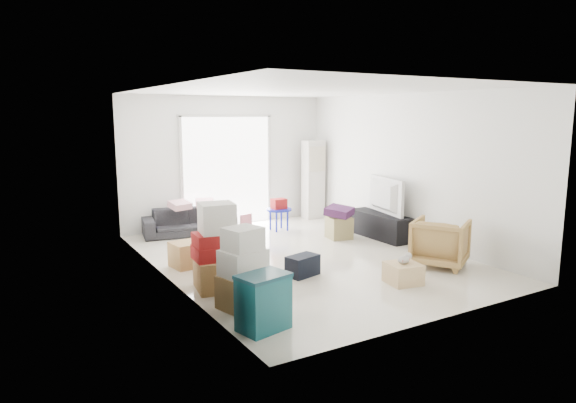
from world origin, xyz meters
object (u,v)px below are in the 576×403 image
(sofa, at_px, (189,217))
(kids_table, at_px, (279,208))
(storage_bins, at_px, (263,302))
(ottoman, at_px, (339,228))
(ac_tower, at_px, (313,180))
(television, at_px, (380,209))
(armchair, at_px, (440,240))
(tv_console, at_px, (380,225))
(wood_crate, at_px, (403,273))

(sofa, bearing_deg, kids_table, -8.32)
(storage_bins, bearing_deg, ottoman, 43.00)
(ac_tower, xyz_separation_m, television, (0.05, -2.23, -0.33))
(television, relative_size, armchair, 1.46)
(television, xyz_separation_m, armchair, (-0.42, -1.90, -0.14))
(tv_console, xyz_separation_m, sofa, (-3.04, 2.08, 0.11))
(sofa, relative_size, armchair, 2.18)
(ac_tower, bearing_deg, armchair, -95.09)
(storage_bins, xyz_separation_m, ottoman, (3.19, 2.98, -0.11))
(sofa, xyz_separation_m, wood_crate, (1.53, -4.33, -0.20))
(kids_table, bearing_deg, armchair, -74.82)
(ac_tower, xyz_separation_m, armchair, (-0.37, -4.13, -0.47))
(television, relative_size, storage_bins, 1.88)
(ac_tower, bearing_deg, wood_crate, -107.95)
(tv_console, relative_size, armchair, 1.74)
(ac_tower, xyz_separation_m, wood_crate, (-1.45, -4.48, -0.73))
(armchair, bearing_deg, tv_console, -43.49)
(ottoman, height_order, wood_crate, ottoman)
(television, distance_m, armchair, 1.95)
(armchair, xyz_separation_m, wood_crate, (-1.08, -0.35, -0.26))
(ottoman, height_order, kids_table, kids_table)
(storage_bins, relative_size, kids_table, 0.97)
(television, height_order, wood_crate, television)
(ac_tower, bearing_deg, television, -88.72)
(ac_tower, xyz_separation_m, sofa, (-2.99, -0.15, -0.53))
(ac_tower, bearing_deg, tv_console, -88.72)
(tv_console, bearing_deg, storage_bins, -145.92)
(armchair, bearing_deg, ottoman, -23.76)
(ac_tower, relative_size, armchair, 2.17)
(sofa, xyz_separation_m, ottoman, (2.33, -1.74, -0.14))
(wood_crate, bearing_deg, television, 56.27)
(sofa, xyz_separation_m, kids_table, (1.69, -0.56, 0.12))
(television, distance_m, kids_table, 2.03)
(television, relative_size, wood_crate, 2.75)
(ac_tower, height_order, tv_console, ac_tower)
(tv_console, distance_m, ottoman, 0.78)
(ottoman, bearing_deg, sofa, 143.22)
(television, bearing_deg, tv_console, 0.00)
(tv_console, xyz_separation_m, television, (0.00, 0.00, 0.31))
(ottoman, bearing_deg, kids_table, 118.45)
(sofa, height_order, armchair, armchair)
(sofa, bearing_deg, wood_crate, -60.46)
(tv_console, xyz_separation_m, armchair, (-0.42, -1.90, 0.17))
(sofa, xyz_separation_m, armchair, (2.62, -3.98, 0.06))
(sofa, height_order, wood_crate, sofa)
(tv_console, height_order, storage_bins, storage_bins)
(television, bearing_deg, storage_bins, 135.76)
(kids_table, bearing_deg, television, -48.50)
(armchair, relative_size, ottoman, 1.95)
(storage_bins, distance_m, wood_crate, 2.44)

